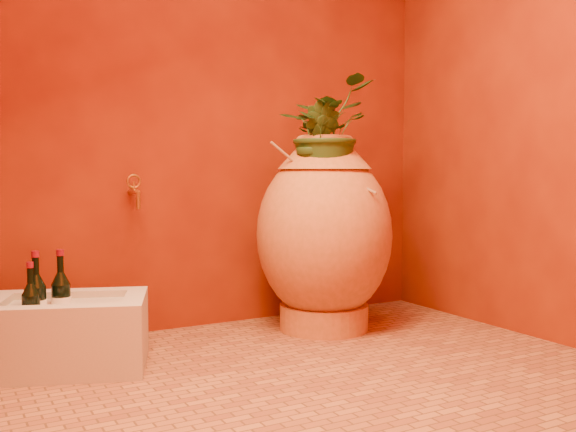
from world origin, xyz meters
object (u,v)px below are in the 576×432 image
stone_basin (67,335)px  wine_bottle_c (31,310)px  amphora (324,234)px  wine_bottle_a (61,300)px  wall_tap (135,190)px  wine_bottle_b (37,303)px

stone_basin → wine_bottle_c: wine_bottle_c is taller
amphora → wine_bottle_a: amphora is taller
amphora → wine_bottle_c: 1.44m
amphora → wall_tap: 0.97m
wine_bottle_b → stone_basin: bearing=-7.1°
wine_bottle_c → wall_tap: size_ratio=1.77×
wine_bottle_c → wine_bottle_a: bearing=33.7°
wine_bottle_a → wine_bottle_c: (-0.13, -0.08, -0.01)m
amphora → wine_bottle_b: bearing=-178.6°
amphora → wine_bottle_c: (-1.42, -0.10, -0.23)m
amphora → wall_tap: size_ratio=5.95×
wine_bottle_b → wall_tap: 0.75m
stone_basin → wine_bottle_a: bearing=109.1°
amphora → wine_bottle_a: 1.31m
wine_bottle_c → wine_bottle_b: bearing=65.6°
amphora → wine_bottle_b: amphora is taller
wine_bottle_b → wall_tap: wall_tap is taller
wine_bottle_c → wall_tap: 0.80m
wine_bottle_a → wine_bottle_b: size_ratio=0.99×
wine_bottle_c → wall_tap: wall_tap is taller
amphora → stone_basin: amphora is taller
wine_bottle_c → wall_tap: (0.53, 0.40, 0.45)m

